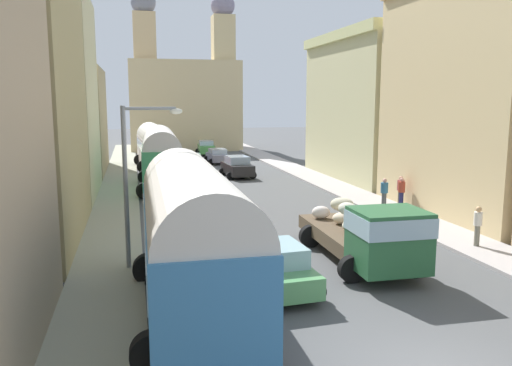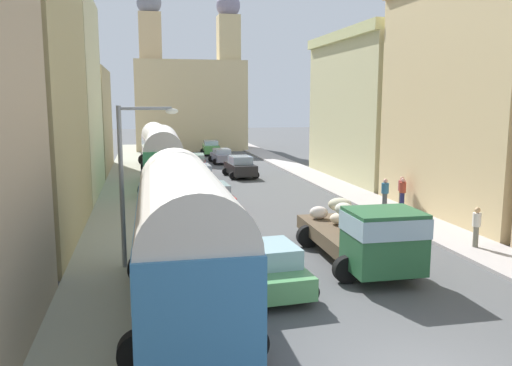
{
  "view_description": "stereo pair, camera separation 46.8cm",
  "coord_description": "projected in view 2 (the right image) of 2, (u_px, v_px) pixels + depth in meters",
  "views": [
    {
      "loc": [
        -6.19,
        -9.11,
        5.94
      ],
      "look_at": [
        0.0,
        17.17,
        1.66
      ],
      "focal_mm": 36.59,
      "sensor_mm": 36.0,
      "label": 1
    },
    {
      "loc": [
        -5.73,
        -9.21,
        5.94
      ],
      "look_at": [
        0.0,
        17.17,
        1.66
      ],
      "focal_mm": 36.59,
      "sensor_mm": 36.0,
      "label": 2
    }
  ],
  "objects": [
    {
      "name": "ground_plane",
      "position": [
        227.0,
        185.0,
        37.08
      ],
      "size": [
        154.0,
        154.0,
        0.0
      ],
      "primitive_type": "plane",
      "color": "#4E5051"
    },
    {
      "name": "sidewalk_left",
      "position": [
        122.0,
        187.0,
        35.55
      ],
      "size": [
        2.5,
        70.0,
        0.14
      ],
      "primitive_type": "cube",
      "color": "#9E9F88",
      "rests_on": "ground"
    },
    {
      "name": "sidewalk_right",
      "position": [
        323.0,
        181.0,
        38.59
      ],
      "size": [
        2.5,
        70.0,
        0.14
      ],
      "primitive_type": "cube",
      "color": "#ACA4A2",
      "rests_on": "ground"
    },
    {
      "name": "building_left_1",
      "position": [
        1.0,
        105.0,
        21.21
      ],
      "size": [
        5.63,
        11.14,
        11.54
      ],
      "color": "tan",
      "rests_on": "ground"
    },
    {
      "name": "building_left_2",
      "position": [
        47.0,
        98.0,
        31.58
      ],
      "size": [
        5.72,
        9.91,
        12.2
      ],
      "color": "beige",
      "rests_on": "ground"
    },
    {
      "name": "building_left_3",
      "position": [
        71.0,
        121.0,
        42.85
      ],
      "size": [
        5.94,
        11.24,
        8.53
      ],
      "color": "tan",
      "rests_on": "ground"
    },
    {
      "name": "building_right_1",
      "position": [
        473.0,
        93.0,
        26.45
      ],
      "size": [
        4.91,
        11.42,
        12.53
      ],
      "color": "#D9BD85",
      "rests_on": "ground"
    },
    {
      "name": "building_right_2",
      "position": [
        374.0,
        106.0,
        39.26
      ],
      "size": [
        6.35,
        13.28,
        10.93
      ],
      "color": "#CAC28E",
      "rests_on": "ground"
    },
    {
      "name": "distant_church",
      "position": [
        190.0,
        99.0,
        63.19
      ],
      "size": [
        12.99,
        7.83,
        18.31
      ],
      "color": "#C9B385",
      "rests_on": "ground"
    },
    {
      "name": "parked_bus_0",
      "position": [
        184.0,
        233.0,
        14.17
      ],
      "size": [
        3.45,
        9.57,
        4.29
      ],
      "color": "teal",
      "rests_on": "ground"
    },
    {
      "name": "parked_bus_1",
      "position": [
        163.0,
        156.0,
        34.68
      ],
      "size": [
        3.42,
        9.43,
        4.17
      ],
      "color": "#3C9B63",
      "rests_on": "ground"
    },
    {
      "name": "parked_bus_2",
      "position": [
        157.0,
        144.0,
        45.96
      ],
      "size": [
        3.46,
        8.49,
        3.92
      ],
      "color": "silver",
      "rests_on": "ground"
    },
    {
      "name": "cargo_truck_0",
      "position": [
        364.0,
        234.0,
        18.46
      ],
      "size": [
        3.23,
        7.29,
        2.44
      ],
      "color": "#275C35",
      "rests_on": "ground"
    },
    {
      "name": "car_0",
      "position": [
        240.0,
        167.0,
        40.79
      ],
      "size": [
        2.51,
        4.15,
        1.65
      ],
      "color": "black",
      "rests_on": "ground"
    },
    {
      "name": "car_1",
      "position": [
        222.0,
        156.0,
        49.77
      ],
      "size": [
        2.35,
        3.85,
        1.4
      ],
      "color": "gray",
      "rests_on": "ground"
    },
    {
      "name": "car_2",
      "position": [
        211.0,
        148.0,
        57.53
      ],
      "size": [
        2.43,
        4.19,
        1.57
      ],
      "color": "#4E9B4A",
      "rests_on": "ground"
    },
    {
      "name": "car_3",
      "position": [
        271.0,
        268.0,
        16.27
      ],
      "size": [
        2.45,
        3.74,
        1.53
      ],
      "color": "#549759",
      "rests_on": "ground"
    },
    {
      "name": "car_4",
      "position": [
        215.0,
        196.0,
        28.74
      ],
      "size": [
        2.25,
        4.23,
        1.43
      ],
      "color": "#B72A26",
      "rests_on": "ground"
    },
    {
      "name": "car_5",
      "position": [
        199.0,
        175.0,
        36.65
      ],
      "size": [
        2.37,
        4.1,
        1.49
      ],
      "color": "#202C32",
      "rests_on": "ground"
    },
    {
      "name": "car_6",
      "position": [
        196.0,
        163.0,
        43.37
      ],
      "size": [
        2.32,
        4.46,
        1.54
      ],
      "color": "#B42B31",
      "rests_on": "ground"
    },
    {
      "name": "pedestrian_0",
      "position": [
        385.0,
        193.0,
        27.82
      ],
      "size": [
        0.41,
        0.41,
        1.83
      ],
      "color": "#43494A",
      "rests_on": "ground"
    },
    {
      "name": "pedestrian_1",
      "position": [
        402.0,
        192.0,
        28.22
      ],
      "size": [
        0.53,
        0.53,
        1.8
      ],
      "color": "navy",
      "rests_on": "ground"
    },
    {
      "name": "pedestrian_2",
      "position": [
        402.0,
        191.0,
        28.65
      ],
      "size": [
        0.55,
        0.55,
        1.83
      ],
      "color": "#4C4336",
      "rests_on": "ground"
    },
    {
      "name": "pedestrian_4",
      "position": [
        476.0,
        225.0,
        20.75
      ],
      "size": [
        0.4,
        0.4,
        1.76
      ],
      "color": "slate",
      "rests_on": "ground"
    },
    {
      "name": "streetlamp_near",
      "position": [
        131.0,
        171.0,
        17.93
      ],
      "size": [
        2.07,
        0.28,
        5.77
      ],
      "color": "gray",
      "rests_on": "ground"
    }
  ]
}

